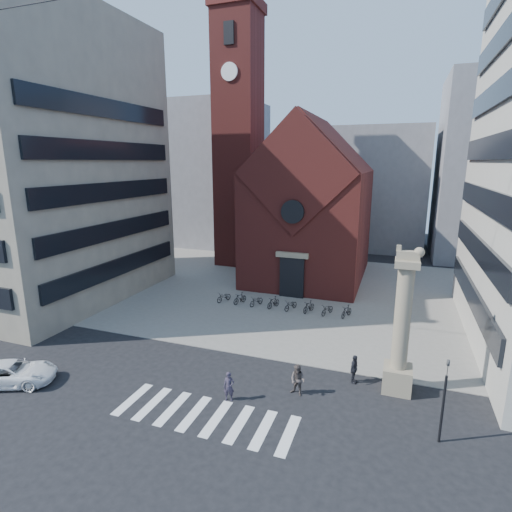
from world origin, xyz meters
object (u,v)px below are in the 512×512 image
(white_car, at_px, (12,373))
(lion_column, at_px, (401,336))
(pedestrian_2, at_px, (354,369))
(scooter_0, at_px, (224,297))
(traffic_light, at_px, (444,399))
(pedestrian_1, at_px, (298,380))
(pedestrian_0, at_px, (229,386))

(white_car, bearing_deg, lion_column, -96.39)
(pedestrian_2, height_order, scooter_0, pedestrian_2)
(traffic_light, distance_m, pedestrian_1, 7.64)
(lion_column, distance_m, pedestrian_0, 10.15)
(white_car, height_order, pedestrian_1, pedestrian_1)
(lion_column, height_order, pedestrian_1, lion_column)
(lion_column, relative_size, pedestrian_2, 4.86)
(lion_column, xyz_separation_m, traffic_light, (1.99, -4.00, -1.17))
(pedestrian_0, distance_m, scooter_0, 16.17)
(pedestrian_1, height_order, pedestrian_2, pedestrian_1)
(pedestrian_1, bearing_deg, lion_column, 39.20)
(white_car, bearing_deg, scooter_0, -43.64)
(white_car, relative_size, pedestrian_2, 2.81)
(pedestrian_1, xyz_separation_m, pedestrian_2, (2.89, 2.42, -0.03))
(pedestrian_0, bearing_deg, pedestrian_1, 13.53)
(pedestrian_0, bearing_deg, traffic_light, -12.80)
(white_car, bearing_deg, pedestrian_2, -94.28)
(lion_column, relative_size, traffic_light, 2.02)
(traffic_light, xyz_separation_m, pedestrian_2, (-4.45, 4.00, -1.40))
(pedestrian_2, bearing_deg, traffic_light, -118.89)
(traffic_light, height_order, pedestrian_2, traffic_light)
(traffic_light, relative_size, white_car, 0.86)
(traffic_light, distance_m, pedestrian_0, 10.93)
(white_car, xyz_separation_m, pedestrian_2, (19.36, 7.08, 0.20))
(pedestrian_0, height_order, scooter_0, pedestrian_0)
(pedestrian_1, bearing_deg, scooter_0, 143.85)
(pedestrian_0, bearing_deg, pedestrian_2, 19.57)
(pedestrian_2, relative_size, scooter_0, 1.01)
(white_car, relative_size, pedestrian_0, 2.95)
(pedestrian_2, bearing_deg, pedestrian_1, 142.99)
(white_car, distance_m, pedestrian_2, 20.62)
(white_car, xyz_separation_m, pedestrian_1, (16.47, 4.66, 0.23))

